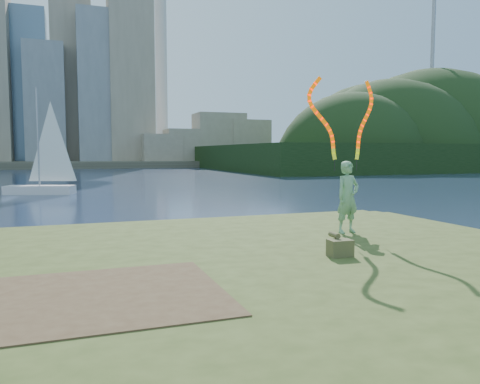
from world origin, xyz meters
name	(u,v)px	position (x,y,z in m)	size (l,w,h in m)	color
ground	(201,279)	(0.00, 0.00, 0.00)	(320.00, 320.00, 0.00)	#1B2944
grassy_knoll	(234,293)	(0.00, -2.30, 0.34)	(20.00, 18.00, 0.80)	#374619
dirt_patch	(109,295)	(-2.20, -3.20, 0.81)	(3.20, 3.00, 0.02)	#47331E
far_shore	(84,163)	(0.00, 95.00, 0.60)	(320.00, 40.00, 1.20)	#474234
wooded_hill	(427,167)	(59.57, 59.96, 0.16)	(78.00, 50.00, 63.00)	black
woman_with_ribbons	(348,178)	(3.88, 0.17, 2.19)	(2.10, 0.56, 4.17)	#176C22
canvas_bag	(340,247)	(2.24, -2.12, 0.98)	(0.47, 0.54, 0.44)	#444C26
sailboat	(43,176)	(-4.47, 24.42, 1.24)	(4.75, 2.76, 7.21)	silver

